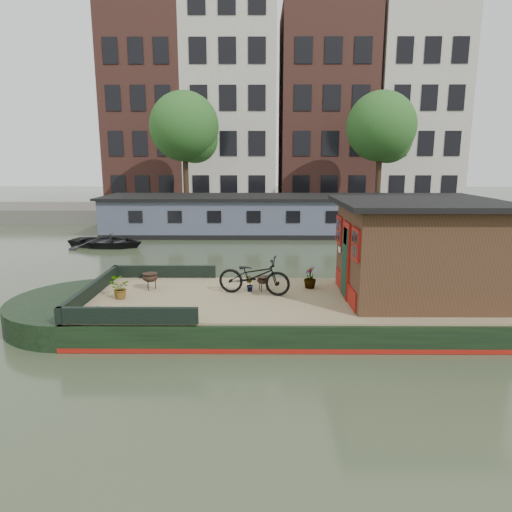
{
  "coord_description": "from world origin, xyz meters",
  "views": [
    {
      "loc": [
        -1.72,
        -11.0,
        4.03
      ],
      "look_at": [
        -1.8,
        0.5,
        1.6
      ],
      "focal_mm": 32.0,
      "sensor_mm": 36.0,
      "label": 1
    }
  ],
  "objects_px": {
    "bicycle": "(254,276)",
    "brazier_front": "(263,284)",
    "cabin": "(418,249)",
    "dinghy": "(107,239)",
    "brazier_rear": "(150,281)"
  },
  "relations": [
    {
      "from": "dinghy",
      "to": "brazier_front",
      "type": "bearing_deg",
      "value": -129.96
    },
    {
      "from": "bicycle",
      "to": "dinghy",
      "type": "height_order",
      "value": "bicycle"
    },
    {
      "from": "dinghy",
      "to": "cabin",
      "type": "bearing_deg",
      "value": -119.6
    },
    {
      "from": "brazier_front",
      "to": "dinghy",
      "type": "xyz_separation_m",
      "value": [
        -7.29,
        9.59,
        -0.47
      ]
    },
    {
      "from": "brazier_front",
      "to": "brazier_rear",
      "type": "height_order",
      "value": "brazier_rear"
    },
    {
      "from": "brazier_front",
      "to": "bicycle",
      "type": "bearing_deg",
      "value": -126.28
    },
    {
      "from": "brazier_rear",
      "to": "dinghy",
      "type": "height_order",
      "value": "brazier_rear"
    },
    {
      "from": "cabin",
      "to": "brazier_rear",
      "type": "xyz_separation_m",
      "value": [
        -6.8,
        0.66,
        -1.01
      ]
    },
    {
      "from": "bicycle",
      "to": "cabin",
      "type": "bearing_deg",
      "value": -80.57
    },
    {
      "from": "cabin",
      "to": "bicycle",
      "type": "bearing_deg",
      "value": 176.55
    },
    {
      "from": "bicycle",
      "to": "brazier_front",
      "type": "height_order",
      "value": "bicycle"
    },
    {
      "from": "cabin",
      "to": "brazier_front",
      "type": "relative_size",
      "value": 10.39
    },
    {
      "from": "brazier_front",
      "to": "brazier_rear",
      "type": "xyz_separation_m",
      "value": [
        -2.98,
        0.12,
        0.03
      ]
    },
    {
      "from": "brazier_front",
      "to": "brazier_rear",
      "type": "relative_size",
      "value": 0.87
    },
    {
      "from": "bicycle",
      "to": "dinghy",
      "type": "distance_m",
      "value": 12.18
    }
  ]
}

